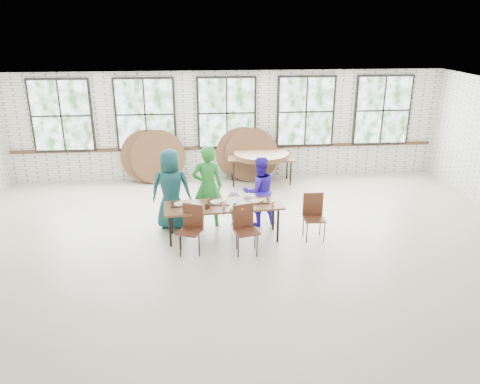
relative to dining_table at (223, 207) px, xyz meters
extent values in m
plane|color=#B7AB91|center=(0.33, -0.53, -0.69)|extent=(12.00, 12.00, 0.00)
plane|color=white|center=(0.33, -0.53, 2.31)|extent=(12.00, 12.00, 0.00)
plane|color=silver|center=(0.33, 3.97, 0.81)|extent=(12.00, 0.00, 12.00)
plane|color=silver|center=(0.33, -5.03, 0.81)|extent=(12.00, 0.00, 12.00)
cube|color=#422819|center=(0.33, 3.94, 0.21)|extent=(11.80, 0.05, 0.08)
cube|color=black|center=(-4.07, 3.91, 1.19)|extent=(1.62, 0.05, 1.97)
cube|color=white|center=(-4.07, 3.88, 1.19)|extent=(1.50, 0.01, 1.85)
cube|color=black|center=(-1.87, 3.91, 1.19)|extent=(1.62, 0.05, 1.97)
cube|color=white|center=(-1.87, 3.88, 1.19)|extent=(1.50, 0.01, 1.85)
cube|color=black|center=(0.33, 3.91, 1.19)|extent=(1.62, 0.05, 1.97)
cube|color=white|center=(0.33, 3.88, 1.19)|extent=(1.50, 0.01, 1.85)
cube|color=black|center=(2.53, 3.91, 1.19)|extent=(1.62, 0.05, 1.97)
cube|color=white|center=(2.53, 3.88, 1.19)|extent=(1.50, 0.01, 1.85)
cube|color=black|center=(4.73, 3.91, 1.19)|extent=(1.62, 0.05, 1.97)
cube|color=white|center=(4.73, 3.88, 1.19)|extent=(1.50, 0.01, 1.85)
cube|color=brown|center=(0.00, 0.00, 0.03)|extent=(2.46, 0.99, 0.04)
cylinder|color=black|center=(-1.08, -0.30, -0.34)|extent=(0.05, 0.05, 0.70)
cylinder|color=black|center=(-1.08, 0.30, -0.34)|extent=(0.05, 0.05, 0.70)
cylinder|color=black|center=(1.08, -0.30, -0.34)|extent=(0.05, 0.05, 0.70)
cylinder|color=black|center=(1.08, 0.30, -0.34)|extent=(0.05, 0.05, 0.70)
cube|color=#502A1A|center=(-0.69, -0.61, -0.24)|extent=(0.55, 0.54, 0.03)
cube|color=#502A1A|center=(-0.61, -0.44, 0.01)|extent=(0.39, 0.20, 0.50)
cylinder|color=black|center=(-0.87, -0.78, -0.47)|extent=(0.02, 0.02, 0.44)
cylinder|color=black|center=(-0.87, -0.44, -0.47)|extent=(0.02, 0.02, 0.44)
cylinder|color=black|center=(-0.51, -0.78, -0.47)|extent=(0.02, 0.02, 0.44)
cylinder|color=black|center=(-0.51, -0.44, -0.47)|extent=(0.02, 0.02, 0.44)
cube|color=#502A1A|center=(0.40, -0.71, -0.24)|extent=(0.51, 0.50, 0.03)
cube|color=#502A1A|center=(0.35, -0.53, 0.01)|extent=(0.41, 0.14, 0.50)
cylinder|color=black|center=(0.22, -0.88, -0.47)|extent=(0.02, 0.02, 0.44)
cylinder|color=black|center=(0.22, -0.54, -0.47)|extent=(0.02, 0.02, 0.44)
cylinder|color=black|center=(0.58, -0.88, -0.47)|extent=(0.02, 0.02, 0.44)
cylinder|color=black|center=(0.58, -0.54, -0.47)|extent=(0.02, 0.02, 0.44)
cube|color=#502A1A|center=(1.84, -0.22, -0.24)|extent=(0.43, 0.41, 0.03)
cube|color=#502A1A|center=(1.85, -0.03, 0.01)|extent=(0.42, 0.04, 0.50)
cylinder|color=black|center=(1.66, -0.39, -0.47)|extent=(0.02, 0.02, 0.44)
cylinder|color=black|center=(1.66, -0.05, -0.47)|extent=(0.02, 0.02, 0.44)
cylinder|color=black|center=(2.02, -0.39, -0.47)|extent=(0.02, 0.02, 0.44)
cylinder|color=black|center=(2.02, -0.05, -0.47)|extent=(0.02, 0.02, 0.44)
imported|color=#155245|center=(-1.08, 0.65, 0.18)|extent=(0.90, 0.62, 1.75)
imported|color=#227F2C|center=(-0.30, 0.65, 0.22)|extent=(0.70, 0.49, 1.82)
imported|color=#1B1239|center=(0.26, 0.65, -0.30)|extent=(0.58, 0.45, 0.78)
imported|color=#381CCA|center=(0.82, 0.65, 0.08)|extent=(0.86, 0.74, 1.54)
cube|color=brown|center=(1.23, 3.41, 0.03)|extent=(1.86, 0.92, 0.04)
cylinder|color=black|center=(0.45, 3.14, -0.34)|extent=(0.04, 0.04, 0.70)
cylinder|color=black|center=(0.45, 3.69, -0.34)|extent=(0.04, 0.04, 0.70)
cylinder|color=black|center=(2.01, 3.14, -0.34)|extent=(0.04, 0.04, 0.70)
cylinder|color=black|center=(2.01, 3.69, -0.34)|extent=(0.04, 0.04, 0.70)
cube|color=black|center=(-0.83, 0.07, 0.06)|extent=(0.44, 0.33, 0.02)
cube|color=black|center=(-0.10, 0.11, 0.06)|extent=(0.44, 0.33, 0.02)
cube|color=black|center=(0.74, 0.11, 0.06)|extent=(0.44, 0.33, 0.02)
cylinder|color=black|center=(-0.34, -0.19, 0.10)|extent=(0.09, 0.09, 0.09)
cube|color=red|center=(0.00, -0.18, 0.11)|extent=(0.07, 0.07, 0.11)
cylinder|color=#1786B1|center=(0.22, -0.14, 0.10)|extent=(0.07, 0.07, 0.10)
cylinder|color=orange|center=(0.99, -0.17, 0.11)|extent=(0.07, 0.07, 0.11)
cylinder|color=white|center=(0.40, -0.21, 0.10)|extent=(0.17, 0.17, 0.10)
ellipsoid|color=white|center=(-0.50, -0.26, 0.08)|extent=(0.11, 0.11, 0.05)
ellipsoid|color=white|center=(0.15, -0.27, 0.08)|extent=(0.11, 0.11, 0.05)
cylinder|color=brown|center=(1.23, 3.41, 0.07)|extent=(1.50, 1.50, 0.04)
cylinder|color=brown|center=(1.23, 3.41, 0.12)|extent=(1.50, 1.50, 0.04)
cylinder|color=brown|center=(1.23, 3.41, 0.16)|extent=(1.50, 1.50, 0.04)
cylinder|color=brown|center=(-1.86, 3.77, 0.05)|extent=(1.50, 0.30, 1.49)
cylinder|color=brown|center=(-1.59, 3.67, 0.05)|extent=(1.50, 0.36, 1.48)
cylinder|color=brown|center=(0.76, 3.77, 0.05)|extent=(1.50, 0.19, 1.50)
cylinder|color=brown|center=(1.00, 3.67, 0.05)|extent=(1.50, 0.40, 1.47)
camera|label=1|loc=(-0.46, -8.81, 3.58)|focal=35.00mm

